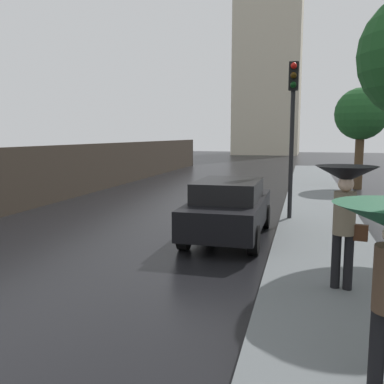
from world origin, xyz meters
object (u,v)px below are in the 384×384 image
at_px(car_black_mid_road, 229,208).
at_px(traffic_light, 293,111).
at_px(street_tree_mid, 361,115).
at_px(pedestrian_with_umbrella_far, 346,193).

relative_size(car_black_mid_road, traffic_light, 0.95).
bearing_deg(street_tree_mid, pedestrian_with_umbrella_far, -97.42).
xyz_separation_m(car_black_mid_road, street_tree_mid, (4.15, 10.74, 2.63)).
distance_m(car_black_mid_road, street_tree_mid, 11.81).
xyz_separation_m(car_black_mid_road, pedestrian_with_umbrella_far, (2.32, -3.30, 0.87)).
height_order(traffic_light, street_tree_mid, street_tree_mid).
distance_m(car_black_mid_road, traffic_light, 3.50).
xyz_separation_m(pedestrian_with_umbrella_far, traffic_light, (-0.96, 5.48, 1.51)).
distance_m(pedestrian_with_umbrella_far, street_tree_mid, 14.27).
distance_m(car_black_mid_road, pedestrian_with_umbrella_far, 4.13).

